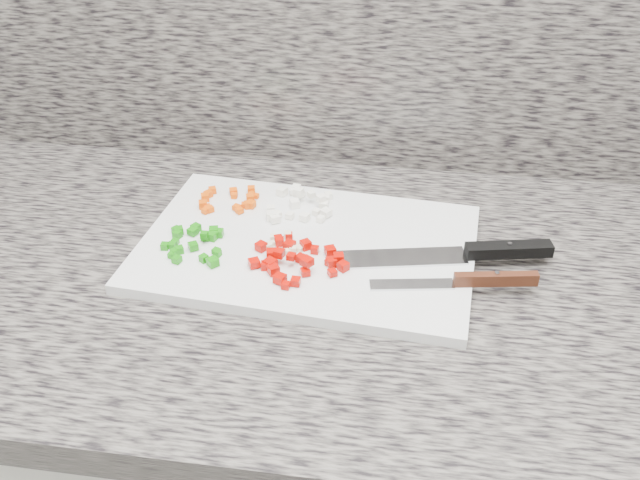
{
  "coord_description": "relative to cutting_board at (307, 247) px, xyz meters",
  "views": [
    {
      "loc": [
        0.01,
        0.71,
        1.44
      ],
      "look_at": [
        -0.1,
        1.46,
        0.93
      ],
      "focal_mm": 40.0,
      "sensor_mm": 36.0,
      "label": 1
    }
  ],
  "objects": [
    {
      "name": "countertop",
      "position": [
        0.12,
        -0.04,
        -0.03
      ],
      "size": [
        3.96,
        0.64,
        0.04
      ],
      "primitive_type": "cube",
      "color": "#605B54",
      "rests_on": "cabinet"
    },
    {
      "name": "garlic_pile",
      "position": [
        -0.03,
        -0.02,
        0.01
      ],
      "size": [
        0.05,
        0.06,
        0.01
      ],
      "color": "beige",
      "rests_on": "cutting_board"
    },
    {
      "name": "green_pepper_pile",
      "position": [
        -0.14,
        -0.03,
        0.01
      ],
      "size": [
        0.09,
        0.09,
        0.02
      ],
      "color": "#157B0B",
      "rests_on": "cutting_board"
    },
    {
      "name": "red_pepper_pile",
      "position": [
        -0.01,
        -0.05,
        0.01
      ],
      "size": [
        0.13,
        0.12,
        0.02
      ],
      "color": "#B30A02",
      "rests_on": "cutting_board"
    },
    {
      "name": "carrot_pile",
      "position": [
        -0.13,
        0.08,
        0.01
      ],
      "size": [
        0.08,
        0.08,
        0.01
      ],
      "color": "#E74E05",
      "rests_on": "cutting_board"
    },
    {
      "name": "paring_knife",
      "position": [
        0.22,
        -0.06,
        0.01
      ],
      "size": [
        0.2,
        0.05,
        0.02
      ],
      "rotation": [
        0.0,
        0.0,
        0.17
      ],
      "color": "#BABCC1",
      "rests_on": "cutting_board"
    },
    {
      "name": "onion_pile",
      "position": [
        -0.02,
        0.09,
        0.01
      ],
      "size": [
        0.09,
        0.1,
        0.02
      ],
      "color": "white",
      "rests_on": "cutting_board"
    },
    {
      "name": "cutting_board",
      "position": [
        0.0,
        0.0,
        0.0
      ],
      "size": [
        0.46,
        0.32,
        0.01
      ],
      "primitive_type": "cube",
      "rotation": [
        0.0,
        0.0,
        -0.08
      ],
      "color": "silver",
      "rests_on": "countertop"
    },
    {
      "name": "chef_knife",
      "position": [
        0.21,
        0.0,
        0.01
      ],
      "size": [
        0.28,
        0.09,
        0.02
      ],
      "rotation": [
        0.0,
        0.0,
        0.21
      ],
      "color": "#BABCC1",
      "rests_on": "cutting_board"
    }
  ]
}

